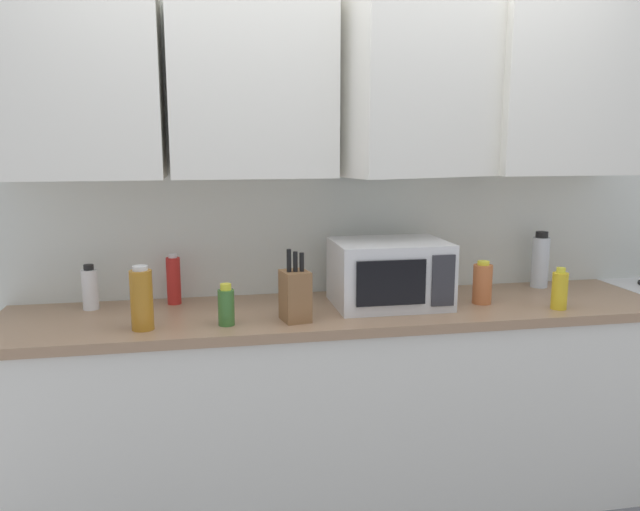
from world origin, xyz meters
The scene contains 11 objects.
wall_back_with_cabinets centered at (0.00, -0.07, 1.58)m, with size 3.70×0.51×2.60m.
counter_run centered at (0.00, -0.30, 0.45)m, with size 2.83×0.63×0.90m.
microwave centered at (0.21, -0.29, 1.04)m, with size 0.48×0.37×0.28m.
knife_block centered at (-0.22, -0.46, 1.00)m, with size 0.12×0.14×0.29m.
bottle_green_oil centered at (-0.49, -0.47, 0.98)m, with size 0.06×0.06×0.16m.
bottle_spice_jar centered at (0.62, -0.34, 0.99)m, with size 0.08×0.08×0.19m.
bottle_red_sauce centered at (-0.70, -0.10, 1.01)m, with size 0.06×0.06×0.22m.
bottle_yellow_mustard centered at (0.90, -0.49, 0.98)m, with size 0.07×0.07×0.18m.
bottle_clear_tall centered at (1.03, -0.10, 1.03)m, with size 0.08×0.08×0.27m.
bottle_white_jar centered at (-1.05, -0.13, 0.99)m, with size 0.07×0.07×0.19m.
bottle_amber_vinegar centered at (-0.80, -0.47, 1.02)m, with size 0.08×0.08×0.24m.
Camera 1 is at (-0.57, -2.81, 1.60)m, focal length 34.91 mm.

